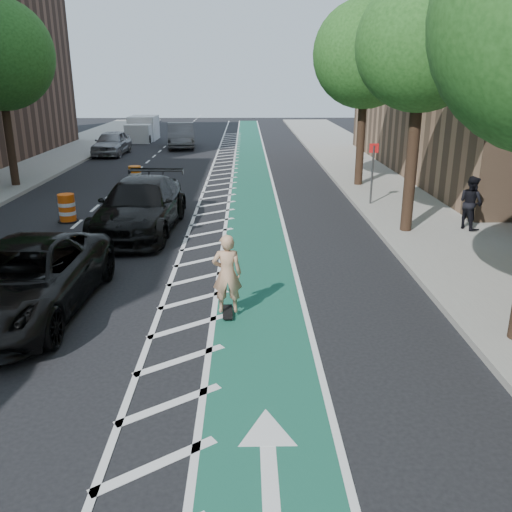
{
  "coord_description": "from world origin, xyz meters",
  "views": [
    {
      "loc": [
        2.72,
        -8.76,
        4.92
      ],
      "look_at": [
        2.93,
        2.69,
        1.1
      ],
      "focal_mm": 38.0,
      "sensor_mm": 36.0,
      "label": 1
    }
  ],
  "objects_px": {
    "suv_near": "(23,279)",
    "barrel_a": "(53,261)",
    "suv_far": "(140,206)",
    "skateboarder": "(227,274)"
  },
  "relations": [
    {
      "from": "suv_near",
      "to": "barrel_a",
      "type": "xyz_separation_m",
      "value": [
        -0.14,
        2.18,
        -0.33
      ]
    },
    {
      "from": "suv_far",
      "to": "barrel_a",
      "type": "bearing_deg",
      "value": -105.33
    },
    {
      "from": "skateboarder",
      "to": "barrel_a",
      "type": "relative_size",
      "value": 1.78
    },
    {
      "from": "suv_near",
      "to": "suv_far",
      "type": "distance_m",
      "value": 6.67
    },
    {
      "from": "barrel_a",
      "to": "suv_far",
      "type": "bearing_deg",
      "value": 71.82
    },
    {
      "from": "suv_far",
      "to": "skateboarder",
      "type": "bearing_deg",
      "value": -62.64
    },
    {
      "from": "suv_far",
      "to": "barrel_a",
      "type": "height_order",
      "value": "suv_far"
    },
    {
      "from": "skateboarder",
      "to": "barrel_a",
      "type": "height_order",
      "value": "skateboarder"
    },
    {
      "from": "skateboarder",
      "to": "suv_far",
      "type": "height_order",
      "value": "skateboarder"
    },
    {
      "from": "skateboarder",
      "to": "suv_near",
      "type": "relative_size",
      "value": 0.3
    }
  ]
}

